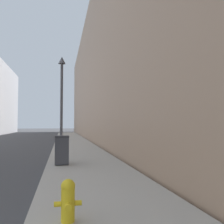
# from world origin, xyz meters

# --- Properties ---
(sidewalk_right) EXTENTS (3.31, 60.00, 0.15)m
(sidewalk_right) POSITION_xyz_m (5.84, 18.00, 0.07)
(sidewalk_right) COLOR #ADA89E
(sidewalk_right) RESTS_ON ground
(building_right_stone) EXTENTS (12.00, 60.00, 15.08)m
(building_right_stone) POSITION_xyz_m (13.60, 26.00, 7.54)
(building_right_stone) COLOR #9E7F66
(building_right_stone) RESTS_ON ground
(fire_hydrant) EXTENTS (0.47, 0.36, 0.73)m
(fire_hydrant) POSITION_xyz_m (4.92, 1.73, 0.53)
(fire_hydrant) COLOR yellow
(fire_hydrant) RESTS_ON sidewalk_right
(trash_bin) EXTENTS (0.58, 0.65, 1.19)m
(trash_bin) POSITION_xyz_m (4.82, 7.94, 0.76)
(trash_bin) COLOR #3D3D42
(trash_bin) RESTS_ON sidewalk_right
(lamppost) EXTENTS (0.39, 0.39, 5.37)m
(lamppost) POSITION_xyz_m (4.78, 11.07, 3.26)
(lamppost) COLOR #4C4C51
(lamppost) RESTS_ON sidewalk_right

